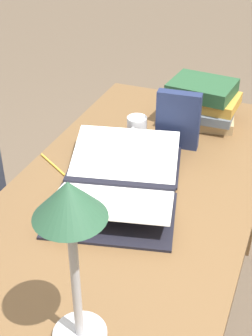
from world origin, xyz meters
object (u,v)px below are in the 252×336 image
(book_stack_tall, at_px, (201,103))
(book_standing_upright, at_px, (178,120))
(open_book, at_px, (119,181))
(coffee_mug, at_px, (137,129))
(reading_lamp, at_px, (71,226))
(pencil, at_px, (53,164))

(book_stack_tall, xyz_separation_m, book_standing_upright, (0.21, -0.03, 0.02))
(open_book, relative_size, book_standing_upright, 2.96)
(book_stack_tall, distance_m, book_standing_upright, 0.22)
(coffee_mug, bearing_deg, reading_lamp, 12.57)
(book_standing_upright, bearing_deg, book_stack_tall, 167.37)
(open_book, relative_size, reading_lamp, 1.51)
(book_standing_upright, bearing_deg, reading_lamp, -2.33)
(book_standing_upright, bearing_deg, coffee_mug, -87.14)
(book_standing_upright, bearing_deg, pencil, -56.33)
(reading_lamp, distance_m, pencil, 0.75)
(book_standing_upright, distance_m, pencil, 0.45)
(open_book, distance_m, book_standing_upright, 0.33)
(book_stack_tall, height_order, reading_lamp, reading_lamp)
(book_stack_tall, height_order, coffee_mug, book_stack_tall)
(book_stack_tall, xyz_separation_m, coffee_mug, (0.23, -0.17, -0.03))
(open_book, bearing_deg, reading_lamp, 0.50)
(reading_lamp, bearing_deg, book_standing_upright, -177.23)
(open_book, height_order, pencil, open_book)
(open_book, bearing_deg, pencil, -111.83)
(reading_lamp, bearing_deg, coffee_mug, -167.43)
(book_stack_tall, bearing_deg, coffee_mug, -36.16)
(open_book, relative_size, coffee_mug, 5.91)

